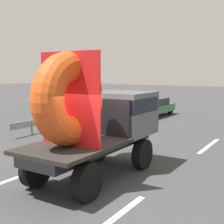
# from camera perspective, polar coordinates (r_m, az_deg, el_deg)

# --- Properties ---
(ground_plane) EXTENTS (120.00, 120.00, 0.00)m
(ground_plane) POSITION_cam_1_polar(r_m,az_deg,el_deg) (8.37, -4.76, -13.87)
(ground_plane) COLOR #38383A
(flatbed_truck) EXTENTS (2.02, 4.65, 3.56)m
(flatbed_truck) POSITION_cam_1_polar(r_m,az_deg,el_deg) (8.90, -2.55, -0.73)
(flatbed_truck) COLOR black
(flatbed_truck) RESTS_ON ground_plane
(distant_sedan) EXTENTS (1.64, 3.82, 1.25)m
(distant_sedan) POSITION_cam_1_polar(r_m,az_deg,el_deg) (21.38, 7.88, 1.05)
(distant_sedan) COLOR black
(distant_sedan) RESTS_ON ground_plane
(guardrail) EXTENTS (0.10, 10.86, 0.71)m
(guardrail) POSITION_cam_1_polar(r_m,az_deg,el_deg) (18.42, -5.55, -0.41)
(guardrail) COLOR gray
(guardrail) RESTS_ON ground_plane
(lane_dash_left_far) EXTENTS (0.16, 2.25, 0.01)m
(lane_dash_left_far) POSITION_cam_1_polar(r_m,az_deg,el_deg) (14.58, 3.30, -4.55)
(lane_dash_left_far) COLOR beige
(lane_dash_left_far) RESTS_ON ground_plane
(lane_dash_right_near) EXTENTS (0.16, 2.84, 0.01)m
(lane_dash_right_near) POSITION_cam_1_polar(r_m,az_deg,el_deg) (6.66, -0.16, -19.67)
(lane_dash_right_near) COLOR beige
(lane_dash_right_near) RESTS_ON ground_plane
(lane_dash_right_far) EXTENTS (0.16, 2.93, 0.01)m
(lane_dash_right_far) POSITION_cam_1_polar(r_m,az_deg,el_deg) (13.34, 17.69, -6.04)
(lane_dash_right_far) COLOR beige
(lane_dash_right_far) RESTS_ON ground_plane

